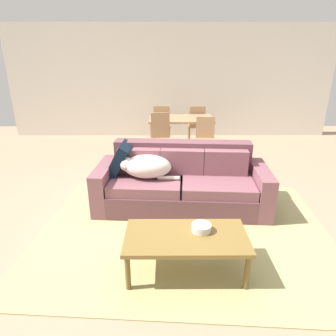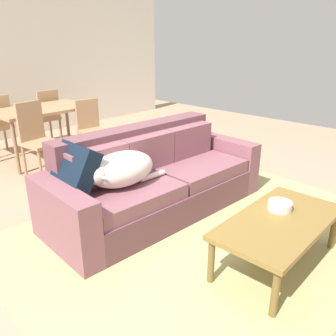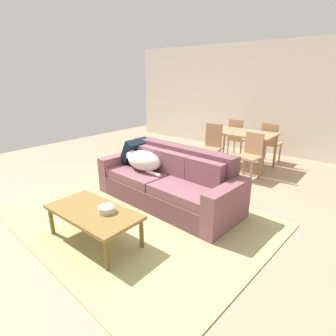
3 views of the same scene
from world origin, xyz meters
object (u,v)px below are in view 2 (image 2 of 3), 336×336
Objects in this scene: dining_table at (42,113)px; dining_chair_near_right at (92,127)px; dog_on_left_cushion at (120,169)px; dining_chair_far_right at (47,115)px; couch at (154,181)px; bowl_on_coffee_table at (280,206)px; coffee_table at (280,225)px; throw_pillow_by_left_arm at (74,171)px; dining_chair_near_left at (37,136)px.

dining_chair_near_right reaches higher than dining_table.
dining_chair_far_right is (0.98, 3.08, -0.10)m from dog_on_left_cushion.
dining_table is 0.76m from dining_chair_near_right.
dining_chair_far_right reaches higher than dining_table.
bowl_on_coffee_table is (0.13, -1.31, 0.11)m from couch.
dining_chair_far_right is at bearing 84.53° from couch.
dining_chair_far_right reaches higher than coffee_table.
dining_chair_far_right is at bearing 65.05° from throw_pillow_by_left_arm.
dining_chair_far_right reaches higher than throw_pillow_by_left_arm.
throw_pillow_by_left_arm is 3.21m from dining_chair_far_right.
dining_chair_far_right is (0.52, 4.40, 0.14)m from coffee_table.
dog_on_left_cushion is 0.87× the size of dining_chair_far_right.
dog_on_left_cushion is at bearing -102.28° from dining_chair_near_left.
couch is 5.30× the size of throw_pillow_by_left_arm.
bowl_on_coffee_table is at bearing -80.65° from couch.
dining_chair_far_right reaches higher than dining_chair_near_right.
bowl_on_coffee_table is at bearing -88.88° from dining_chair_near_left.
dining_chair_near_left is 0.86m from dining_chair_near_right.
dining_chair_near_left reaches higher than dining_chair_far_right.
coffee_table is 1.28× the size of dining_chair_far_right.
dining_table is at bearing 91.48° from couch.
dog_on_left_cushion is 3.23m from dining_chair_far_right.
dining_chair_near_right is (0.86, 0.01, -0.03)m from dining_chair_near_left.
dining_chair_far_right is (0.36, 4.33, 0.06)m from bowl_on_coffee_table.
dining_chair_near_left reaches higher than couch.
dining_table is (0.12, 3.78, 0.32)m from coffee_table.
bowl_on_coffee_table reaches higher than coffee_table.
dining_table is 0.74m from dining_chair_near_left.
throw_pillow_by_left_arm reaches higher than dog_on_left_cushion.
couch is 0.57m from dog_on_left_cushion.
throw_pillow_by_left_arm is 0.49× the size of dining_chair_far_right.
dining_chair_near_left is 1.46m from dining_chair_far_right.
couch is 12.22× the size of bowl_on_coffee_table.
dining_chair_near_left is (0.54, 1.69, -0.13)m from throw_pillow_by_left_arm.
throw_pillow_by_left_arm is 1.74m from coffee_table.
dining_table reaches higher than coffee_table.
dog_on_left_cushion is 1.40m from bowl_on_coffee_table.
throw_pillow_by_left_arm is at bearing 124.81° from bowl_on_coffee_table.
dining_chair_far_right reaches higher than dog_on_left_cushion.
dining_chair_near_left is at bearing -174.54° from dining_chair_near_right.
dog_on_left_cushion reaches higher than dining_table.
couch reaches higher than dining_table.
bowl_on_coffee_table is 4.34m from dining_chair_far_right.
coffee_table is at bearing -87.21° from couch.
dining_chair_near_right reaches higher than dog_on_left_cushion.
dining_chair_near_right is (0.56, 3.20, 0.13)m from coffee_table.
throw_pillow_by_left_arm is at bearing -114.78° from dining_chair_near_left.
throw_pillow_by_left_arm is 2.48m from dining_table.
dog_on_left_cushion is 0.69× the size of coffee_table.
dining_chair_near_right is at bearing 93.18° from dining_chair_far_right.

